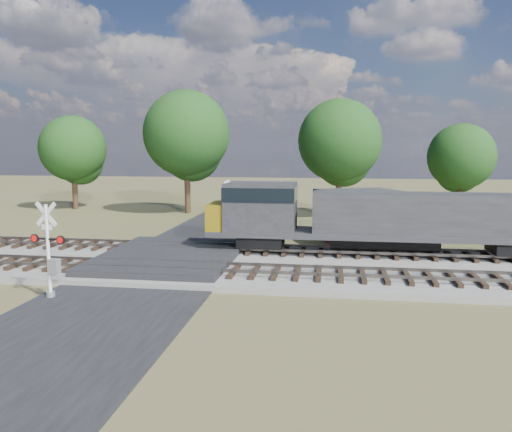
# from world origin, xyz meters

# --- Properties ---
(ground) EXTENTS (160.00, 160.00, 0.00)m
(ground) POSITION_xyz_m (0.00, 0.00, 0.00)
(ground) COLOR #4E512B
(ground) RESTS_ON ground
(ballast_bed) EXTENTS (140.00, 10.00, 0.30)m
(ballast_bed) POSITION_xyz_m (10.00, 0.50, 0.15)
(ballast_bed) COLOR gray
(ballast_bed) RESTS_ON ground
(road) EXTENTS (7.00, 60.00, 0.08)m
(road) POSITION_xyz_m (0.00, 0.00, 0.04)
(road) COLOR black
(road) RESTS_ON ground
(crossing_panel) EXTENTS (7.00, 9.00, 0.62)m
(crossing_panel) POSITION_xyz_m (0.00, 0.50, 0.32)
(crossing_panel) COLOR #262628
(crossing_panel) RESTS_ON ground
(track_near) EXTENTS (140.00, 2.60, 0.33)m
(track_near) POSITION_xyz_m (3.12, -2.00, 0.41)
(track_near) COLOR black
(track_near) RESTS_ON ballast_bed
(track_far) EXTENTS (140.00, 2.60, 0.33)m
(track_far) POSITION_xyz_m (3.12, 3.00, 0.41)
(track_far) COLOR black
(track_far) RESTS_ON ballast_bed
(crossing_signal_near) EXTENTS (1.62, 0.40, 4.04)m
(crossing_signal_near) POSITION_xyz_m (-2.84, -6.24, 1.68)
(crossing_signal_near) COLOR silver
(crossing_signal_near) RESTS_ON ground
(crossing_signal_far) EXTENTS (1.62, 0.45, 4.06)m
(crossing_signal_far) POSITION_xyz_m (4.80, 7.92, 1.69)
(crossing_signal_far) COLOR silver
(crossing_signal_far) RESTS_ON ground
(equipment_shed) EXTENTS (6.57, 6.57, 3.42)m
(equipment_shed) POSITION_xyz_m (10.57, 8.30, 1.73)
(equipment_shed) COLOR #4E3021
(equipment_shed) RESTS_ON ground
(treeline) EXTENTS (82.05, 11.32, 11.96)m
(treeline) POSITION_xyz_m (7.52, 20.48, 6.96)
(treeline) COLOR black
(treeline) RESTS_ON ground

